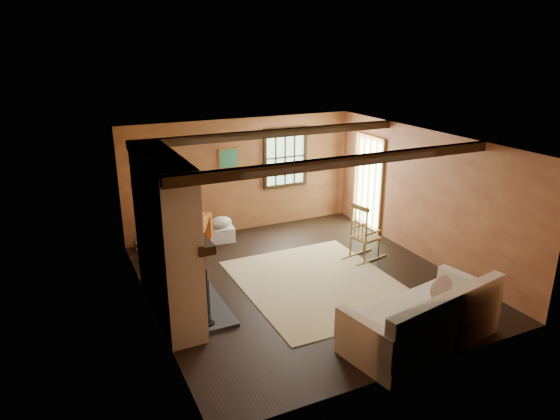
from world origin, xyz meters
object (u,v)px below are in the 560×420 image
rocking_chair (364,236)px  laundry_basket (221,234)px  fireplace (168,242)px  sofa (424,323)px  armchair (183,234)px

rocking_chair → laundry_basket: 2.90m
laundry_basket → fireplace: bearing=-124.4°
sofa → rocking_chair: bearing=61.8°
fireplace → laundry_basket: size_ratio=4.80×
rocking_chair → armchair: (-2.96, 1.69, -0.07)m
rocking_chair → armchair: rocking_chair is taller
laundry_basket → rocking_chair: bearing=-42.8°
rocking_chair → sofa: (-0.86, -2.68, -0.14)m
sofa → fireplace: bearing=129.9°
laundry_basket → armchair: bearing=-162.4°
sofa → laundry_basket: size_ratio=4.70×
fireplace → sofa: (2.82, -2.35, -0.78)m
sofa → armchair: sofa is taller
rocking_chair → laundry_basket: size_ratio=2.17×
sofa → armchair: bearing=105.3°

